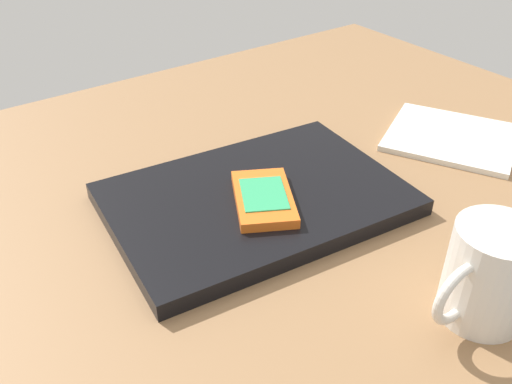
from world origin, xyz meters
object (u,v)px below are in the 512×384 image
Objects in this scene: laptop_closed at (256,199)px; notepad at (451,137)px; cell_phone_on_laptop at (262,199)px; coffee_mug at (488,275)px.

laptop_closed is 32.33cm from notepad.
cell_phone_on_laptop is 0.73× the size of notepad.
cell_phone_on_laptop is at bearing 75.96° from laptop_closed.
cell_phone_on_laptop is 24.82cm from coffee_mug.
cell_phone_on_laptop reaches higher than notepad.
coffee_mug reaches higher than laptop_closed.
laptop_closed reaches higher than notepad.
cell_phone_on_laptop is 33.09cm from notepad.
coffee_mug is 0.66× the size of notepad.
coffee_mug reaches higher than notepad.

